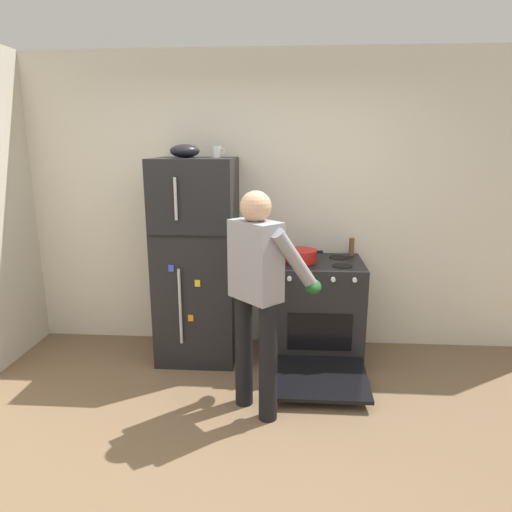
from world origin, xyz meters
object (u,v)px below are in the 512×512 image
at_px(coffee_mug, 217,152).
at_px(pepper_mill, 352,247).
at_px(stove_range, 318,312).
at_px(refrigerator, 198,260).
at_px(red_pot, 301,256).
at_px(mixing_bowl, 185,151).
at_px(person_cook, 259,285).

relative_size(coffee_mug, pepper_mill, 0.68).
xyz_separation_m(coffee_mug, pepper_mill, (1.19, 0.15, -0.84)).
xyz_separation_m(stove_range, pepper_mill, (0.30, 0.22, 0.55)).
xyz_separation_m(refrigerator, red_pot, (0.91, -0.05, 0.07)).
relative_size(coffee_mug, mixing_bowl, 0.45).
xyz_separation_m(refrigerator, stove_range, (1.07, -0.02, -0.45)).
relative_size(stove_range, person_cook, 0.76).
bearing_deg(pepper_mill, person_cook, -125.56).
bearing_deg(mixing_bowl, stove_range, -0.89).
distance_m(coffee_mug, mixing_bowl, 0.27).
height_order(refrigerator, stove_range, refrigerator).
distance_m(refrigerator, mixing_bowl, 0.95).
height_order(person_cook, mixing_bowl, mixing_bowl).
distance_m(stove_range, person_cook, 1.10).
bearing_deg(red_pot, person_cook, -110.52).
bearing_deg(mixing_bowl, person_cook, -52.17).
relative_size(person_cook, coffee_mug, 14.28).
distance_m(refrigerator, pepper_mill, 1.39).
bearing_deg(person_cook, refrigerator, 124.43).
relative_size(pepper_mill, mixing_bowl, 0.66).
bearing_deg(pepper_mill, red_pot, -151.48).
bearing_deg(pepper_mill, mixing_bowl, -172.14).
height_order(refrigerator, mixing_bowl, mixing_bowl).
height_order(stove_range, pepper_mill, pepper_mill).
bearing_deg(red_pot, refrigerator, 176.87).
bearing_deg(coffee_mug, refrigerator, -164.60).
bearing_deg(red_pot, stove_range, 11.38).
xyz_separation_m(person_cook, pepper_mill, (0.77, 1.08, 0.03)).
xyz_separation_m(stove_range, mixing_bowl, (-1.15, 0.02, 1.39)).
distance_m(stove_range, coffee_mug, 1.65).
xyz_separation_m(coffee_mug, mixing_bowl, (-0.26, -0.05, 0.01)).
relative_size(red_pot, mixing_bowl, 1.49).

